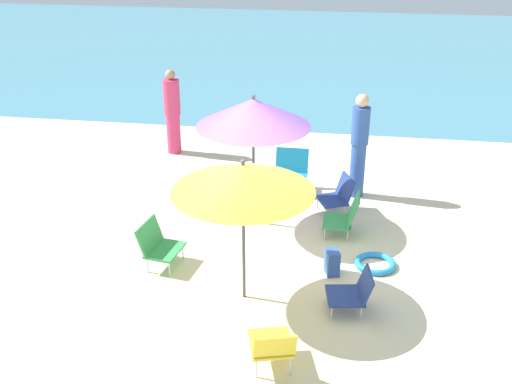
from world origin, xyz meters
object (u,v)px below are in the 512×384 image
object	(u,v)px
beach_chair_d	(345,215)
umbrella_purple	(253,113)
umbrella_yellow	(243,178)
beach_chair_b	(272,345)
person_b	(172,112)
beach_bag	(332,263)
beach_chair_a	(338,194)
person_a	(359,145)
beach_chair_c	(291,170)
beach_chair_e	(353,291)
swim_ring	(375,263)
beach_chair_f	(158,243)

from	to	relation	value
beach_chair_d	umbrella_purple	bearing A→B (deg)	-7.23
umbrella_yellow	beach_chair_b	world-z (taller)	umbrella_yellow
beach_chair_b	person_b	distance (m)	6.55
umbrella_yellow	beach_bag	size ratio (longest dim) A/B	5.36
beach_chair_a	person_a	xyz separation A→B (m)	(0.28, 0.68, 0.59)
beach_chair_b	beach_chair_c	world-z (taller)	beach_chair_c
beach_chair_c	beach_chair_d	xyz separation A→B (m)	(0.96, -1.51, -0.03)
beach_chair_e	swim_ring	xyz separation A→B (m)	(0.30, 1.05, -0.22)
beach_bag	beach_chair_f	bearing A→B (deg)	-176.76
beach_chair_b	beach_chair_f	xyz separation A→B (m)	(-1.80, 1.84, 0.01)
umbrella_yellow	beach_bag	world-z (taller)	umbrella_yellow
swim_ring	beach_chair_e	bearing A→B (deg)	-105.76
beach_chair_c	swim_ring	bearing A→B (deg)	31.48
beach_chair_e	swim_ring	distance (m)	1.11
umbrella_purple	beach_chair_a	xyz separation A→B (m)	(1.26, 0.55, -1.46)
person_a	beach_bag	world-z (taller)	person_a
beach_chair_e	beach_chair_c	bearing A→B (deg)	-80.87
person_a	beach_chair_c	bearing A→B (deg)	-169.94
umbrella_yellow	beach_chair_b	distance (m)	1.90
beach_chair_a	beach_chair_f	size ratio (longest dim) A/B	1.03
beach_chair_a	beach_chair_c	xyz separation A→B (m)	(-0.82, 0.76, 0.05)
umbrella_purple	beach_chair_d	size ratio (longest dim) A/B	3.08
umbrella_yellow	beach_chair_e	xyz separation A→B (m)	(1.34, -0.07, -1.37)
beach_chair_a	beach_bag	bearing A→B (deg)	66.57
beach_chair_b	person_b	world-z (taller)	person_b
umbrella_yellow	umbrella_purple	distance (m)	2.00
person_b	swim_ring	distance (m)	5.37
beach_chair_f	swim_ring	size ratio (longest dim) A/B	1.12
beach_chair_c	person_a	xyz separation A→B (m)	(1.11, -0.07, 0.54)
beach_chair_f	beach_bag	xyz separation A→B (m)	(2.34, 0.13, -0.16)
umbrella_purple	beach_bag	xyz separation A→B (m)	(1.26, -1.29, -1.59)
beach_chair_c	person_b	world-z (taller)	person_b
beach_chair_f	swim_ring	xyz separation A→B (m)	(2.91, 0.41, -0.29)
swim_ring	beach_bag	xyz separation A→B (m)	(-0.58, -0.28, 0.13)
umbrella_purple	beach_chair_b	distance (m)	3.64
person_b	beach_chair_b	bearing A→B (deg)	94.01
beach_chair_d	beach_chair_e	xyz separation A→B (m)	(0.14, -1.85, -0.07)
beach_bag	beach_chair_e	bearing A→B (deg)	-69.82
umbrella_yellow	person_b	size ratio (longest dim) A/B	1.13
umbrella_yellow	beach_chair_d	world-z (taller)	umbrella_yellow
umbrella_purple	beach_chair_f	distance (m)	2.29
person_a	swim_ring	world-z (taller)	person_a
umbrella_purple	person_a	distance (m)	2.16
swim_ring	person_a	bearing A→B (deg)	97.27
beach_chair_b	beach_chair_f	bearing A→B (deg)	28.92
umbrella_yellow	beach_chair_d	bearing A→B (deg)	56.05
umbrella_purple	beach_chair_f	xyz separation A→B (m)	(-1.08, -1.42, -1.43)
beach_chair_b	beach_chair_e	distance (m)	1.46
person_a	swim_ring	bearing A→B (deg)	-68.81
umbrella_purple	beach_chair_b	world-z (taller)	umbrella_purple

